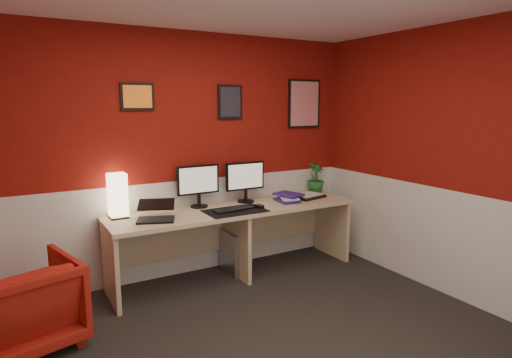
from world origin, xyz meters
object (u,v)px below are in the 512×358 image
laptop (155,209)px  armchair (23,305)px  monitor_right (246,176)px  pc_tower (234,251)px  monitor_left (199,179)px  zen_tray (308,196)px  shoji_lamp (118,197)px  desk (236,242)px  potted_plant (316,178)px

laptop → armchair: laptop is taller
armchair → laptop: bearing=-177.1°
monitor_right → pc_tower: (-0.18, -0.07, -0.80)m
monitor_left → zen_tray: (1.24, -0.20, -0.28)m
shoji_lamp → monitor_right: (1.34, -0.02, 0.09)m
desk → zen_tray: size_ratio=7.43×
laptop → zen_tray: bearing=24.8°
armchair → pc_tower: bearing=-179.5°
desk → potted_plant: size_ratio=7.28×
pc_tower → laptop: bearing=-166.1°
shoji_lamp → monitor_left: 0.82m
laptop → zen_tray: 1.80m
shoji_lamp → desk: bearing=-10.2°
shoji_lamp → monitor_right: monitor_right is taller
desk → monitor_right: size_ratio=4.48×
desk → armchair: bearing=-167.8°
monitor_left → potted_plant: monitor_left is taller
potted_plant → pc_tower: potted_plant is taller
shoji_lamp → laptop: 0.40m
monitor_left → monitor_right: same height
desk → monitor_left: (-0.31, 0.22, 0.66)m
monitor_right → desk: bearing=-139.7°
laptop → shoji_lamp: bearing=155.3°
pc_tower → desk: bearing=-105.5°
monitor_left → zen_tray: monitor_left is taller
shoji_lamp → pc_tower: 1.36m
zen_tray → pc_tower: size_ratio=0.78×
zen_tray → monitor_left: bearing=170.8°
laptop → potted_plant: size_ratio=0.92×
laptop → pc_tower: bearing=33.7°
laptop → potted_plant: bearing=29.7°
shoji_lamp → potted_plant: 2.31m
shoji_lamp → potted_plant: size_ratio=1.12×
shoji_lamp → laptop: bearing=-46.5°
laptop → pc_tower: (0.90, 0.19, -0.61)m
shoji_lamp → laptop: (0.27, -0.28, -0.09)m
monitor_right → potted_plant: 0.97m
monitor_right → potted_plant: bearing=1.4°
desk → laptop: bearing=-174.7°
monitor_left → zen_tray: 1.29m
laptop → monitor_left: 0.65m
monitor_right → armchair: size_ratio=0.80×
desk → laptop: laptop is taller
shoji_lamp → zen_tray: 2.08m
potted_plant → armchair: bearing=-168.6°
pc_tower → armchair: size_ratio=0.62×
shoji_lamp → armchair: bearing=-143.3°
desk → pc_tower: size_ratio=5.78×
potted_plant → pc_tower: bearing=-175.3°
potted_plant → pc_tower: (-1.14, -0.09, -0.68)m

